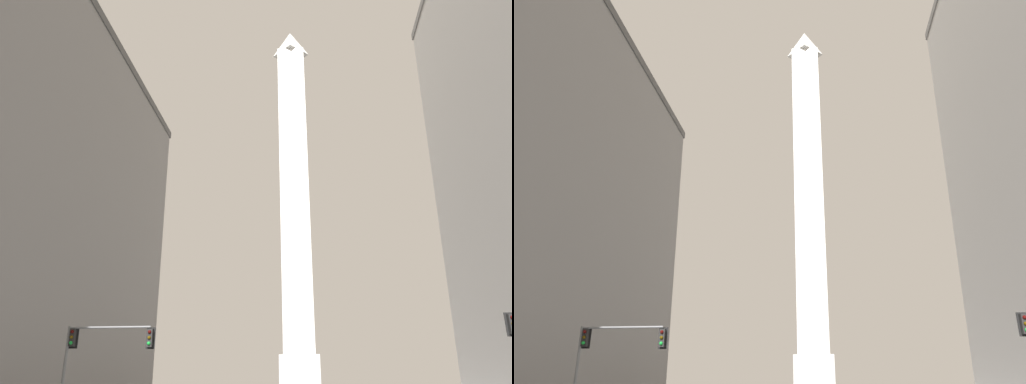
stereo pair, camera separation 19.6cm
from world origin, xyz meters
The scene contains 2 objects.
obelisk centered at (0.00, 93.35, 37.38)m, with size 7.17×7.17×77.99m.
traffic_light_mid_left centered at (-11.25, 29.66, 3.89)m, with size 5.82×0.50×5.07m.
Camera 2 is at (2.28, -1.75, 1.56)m, focal length 35.00 mm.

